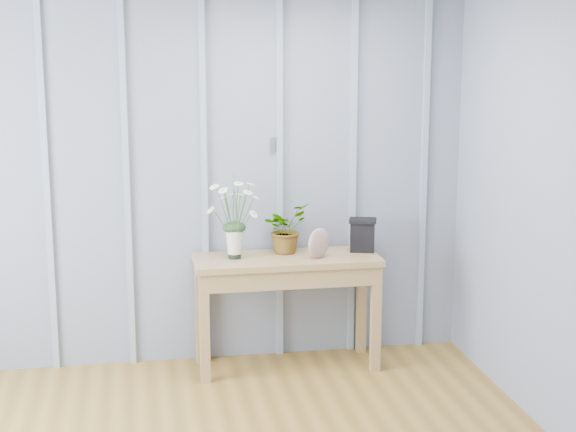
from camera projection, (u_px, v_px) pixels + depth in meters
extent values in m
cube|color=gray|center=(166.00, 178.00, 5.72)|extent=(4.00, 0.01, 2.50)
cube|color=silver|center=(273.00, 145.00, 5.78)|extent=(0.03, 0.01, 0.10)
cube|color=#899BAF|center=(46.00, 181.00, 5.58)|extent=(0.04, 0.03, 2.50)
cube|color=#899BAF|center=(126.00, 179.00, 5.66)|extent=(0.04, 0.03, 2.50)
cube|color=#899BAF|center=(204.00, 177.00, 5.75)|extent=(0.04, 0.03, 2.50)
cube|color=#899BAF|center=(280.00, 175.00, 5.84)|extent=(0.04, 0.03, 2.50)
cube|color=#899BAF|center=(353.00, 173.00, 5.92)|extent=(0.04, 0.03, 2.50)
cube|color=#899BAF|center=(424.00, 171.00, 6.01)|extent=(0.04, 0.03, 2.50)
cube|color=#98774A|center=(287.00, 260.00, 5.71)|extent=(1.20, 0.45, 0.04)
cube|color=#98774A|center=(287.00, 272.00, 5.73)|extent=(1.13, 0.42, 0.12)
cube|color=#98774A|center=(205.00, 329.00, 5.52)|extent=(0.06, 0.06, 0.71)
cube|color=#98774A|center=(376.00, 319.00, 5.71)|extent=(0.06, 0.06, 0.71)
cube|color=#98774A|center=(200.00, 311.00, 5.87)|extent=(0.06, 0.06, 0.71)
cube|color=#98774A|center=(361.00, 302.00, 6.06)|extent=(0.06, 0.06, 0.71)
cylinder|color=black|center=(235.00, 254.00, 5.67)|extent=(0.08, 0.08, 0.05)
cone|color=white|center=(234.00, 242.00, 5.65)|extent=(0.14, 0.14, 0.19)
ellipsoid|color=#1C3618|center=(234.00, 228.00, 5.63)|extent=(0.15, 0.13, 0.08)
imported|color=#1C3618|center=(285.00, 228.00, 5.79)|extent=(0.39, 0.39, 0.33)
ellipsoid|color=brown|center=(319.00, 243.00, 5.65)|extent=(0.19, 0.16, 0.20)
cube|color=black|center=(362.00, 237.00, 5.84)|extent=(0.19, 0.16, 0.20)
cube|color=black|center=(363.00, 220.00, 5.82)|extent=(0.21, 0.18, 0.02)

